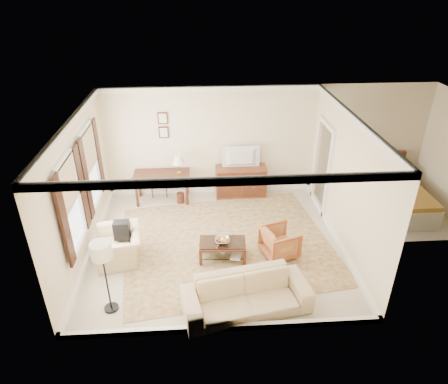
{
  "coord_description": "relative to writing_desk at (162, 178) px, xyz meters",
  "views": [
    {
      "loc": [
        -0.31,
        -7.24,
        5.29
      ],
      "look_at": [
        0.2,
        0.3,
        1.15
      ],
      "focal_mm": 32.0,
      "sensor_mm": 36.0,
      "label": 1
    }
  ],
  "objects": [
    {
      "name": "annex_bedroom",
      "position": [
        5.78,
        -0.89,
        -0.33
      ],
      "size": [
        3.0,
        2.7,
        2.9
      ],
      "color": "beige",
      "rests_on": "ground"
    },
    {
      "name": "club_armchair",
      "position": [
        -0.73,
        -2.43,
        -0.23
      ],
      "size": [
        0.83,
        1.12,
        0.89
      ],
      "primitive_type": "imported",
      "rotation": [
        0.0,
        0.0,
        -1.4
      ],
      "color": "#CCB48A",
      "rests_on": "room_shell"
    },
    {
      "name": "window_front",
      "position": [
        -1.41,
        -2.74,
        0.88
      ],
      "size": [
        0.12,
        1.56,
        1.8
      ],
      "primitive_type": null,
      "color": "#CCB284",
      "rests_on": "room_shell"
    },
    {
      "name": "doorway",
      "position": [
        4.0,
        -0.54,
        0.4
      ],
      "size": [
        0.1,
        1.12,
        2.25
      ],
      "primitive_type": null,
      "color": "white",
      "rests_on": "room_shell"
    },
    {
      "name": "coffee_table",
      "position": [
        1.41,
        -2.54,
        -0.37
      ],
      "size": [
        0.99,
        0.61,
        0.41
      ],
      "rotation": [
        0.0,
        0.0,
        -0.05
      ],
      "color": "#4B2315",
      "rests_on": "room_shell"
    },
    {
      "name": "sofa",
      "position": [
        1.73,
        -4.04,
        -0.24
      ],
      "size": [
        2.32,
        1.07,
        0.87
      ],
      "primitive_type": "imported",
      "rotation": [
        0.0,
        0.0,
        0.19
      ],
      "color": "#CCB48A",
      "rests_on": "room_shell"
    },
    {
      "name": "book_b",
      "position": [
        1.58,
        -2.67,
        -0.51
      ],
      "size": [
        0.27,
        0.11,
        0.38
      ],
      "primitive_type": "imported",
      "rotation": [
        0.0,
        0.0,
        -0.3
      ],
      "color": "brown",
      "rests_on": "coffee_table"
    },
    {
      "name": "floor_lamp",
      "position": [
        -0.68,
        -3.88,
        0.52
      ],
      "size": [
        0.35,
        0.35,
        1.44
      ],
      "color": "black",
      "rests_on": "room_shell"
    },
    {
      "name": "fruit_bowl",
      "position": [
        1.4,
        -2.54,
        -0.21
      ],
      "size": [
        0.42,
        0.42,
        0.1
      ],
      "primitive_type": "imported",
      "color": "silver",
      "rests_on": "coffee_table"
    },
    {
      "name": "tv",
      "position": [
        2.07,
        0.15,
        0.62
      ],
      "size": [
        0.94,
        0.54,
        0.12
      ],
      "primitive_type": "imported",
      "rotation": [
        0.0,
        0.0,
        3.14
      ],
      "color": "black",
      "rests_on": "sideboard"
    },
    {
      "name": "striped_armchair",
      "position": [
        2.62,
        -2.51,
        -0.32
      ],
      "size": [
        0.82,
        0.85,
        0.71
      ],
      "primitive_type": "imported",
      "rotation": [
        0.0,
        0.0,
        1.88
      ],
      "color": "brown",
      "rests_on": "room_shell"
    },
    {
      "name": "writing_desk",
      "position": [
        0.0,
        0.0,
        0.0
      ],
      "size": [
        1.43,
        0.72,
        0.78
      ],
      "color": "#4B2315",
      "rests_on": "room_shell"
    },
    {
      "name": "framed_prints",
      "position": [
        0.1,
        0.43,
        1.27
      ],
      "size": [
        0.25,
        0.04,
        0.68
      ],
      "primitive_type": null,
      "color": "#4B2315",
      "rests_on": "room_shell"
    },
    {
      "name": "desk_lamp",
      "position": [
        0.46,
        0.0,
        0.36
      ],
      "size": [
        0.32,
        0.32,
        0.5
      ],
      "primitive_type": null,
      "color": "silver",
      "rests_on": "writing_desk"
    },
    {
      "name": "sideboard",
      "position": [
        2.07,
        0.17,
        -0.26
      ],
      "size": [
        1.33,
        0.51,
        0.82
      ],
      "primitive_type": "cube",
      "color": "brown",
      "rests_on": "room_shell"
    },
    {
      "name": "room_shell",
      "position": [
        1.29,
        -2.04,
        1.8
      ],
      "size": [
        5.51,
        5.01,
        2.91
      ],
      "color": "beige",
      "rests_on": "ground"
    },
    {
      "name": "backpack",
      "position": [
        -0.66,
        -2.31,
        0.02
      ],
      "size": [
        0.23,
        0.33,
        0.4
      ],
      "primitive_type": "cube",
      "rotation": [
        0.0,
        0.0,
        -1.54
      ],
      "color": "black",
      "rests_on": "club_armchair"
    },
    {
      "name": "book_a",
      "position": [
        1.32,
        -2.49,
        -0.51
      ],
      "size": [
        0.26,
        0.18,
        0.38
      ],
      "primitive_type": "imported",
      "rotation": [
        0.0,
        0.0,
        0.54
      ],
      "color": "brown",
      "rests_on": "coffee_table"
    },
    {
      "name": "desk_chair",
      "position": [
        -0.11,
        0.35,
        -0.15
      ],
      "size": [
        0.47,
        0.47,
        1.05
      ],
      "primitive_type": null,
      "rotation": [
        0.0,
        0.0,
        -0.04
      ],
      "color": "brown",
      "rests_on": "room_shell"
    },
    {
      "name": "rug",
      "position": [
        1.54,
        -2.04,
        -0.67
      ],
      "size": [
        4.98,
        4.44,
        0.01
      ],
      "primitive_type": "cube",
      "rotation": [
        0.0,
        0.0,
        0.14
      ],
      "color": "brown",
      "rests_on": "room_shell"
    },
    {
      "name": "window_rear",
      "position": [
        -1.41,
        -1.14,
        0.88
      ],
      "size": [
        0.12,
        1.56,
        1.8
      ],
      "primitive_type": null,
      "color": "#CCB284",
      "rests_on": "room_shell"
    }
  ]
}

